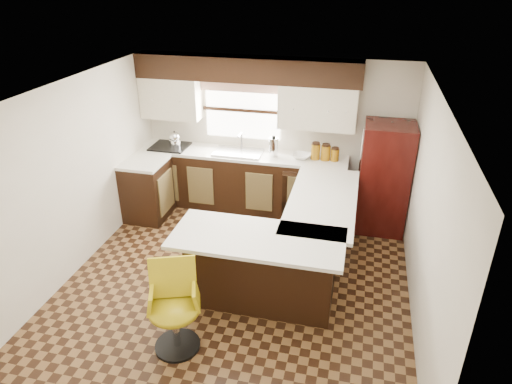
% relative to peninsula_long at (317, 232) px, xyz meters
% --- Properties ---
extents(floor, '(4.40, 4.40, 0.00)m').
position_rel_peninsula_long_xyz_m(floor, '(-0.90, -0.62, -0.45)').
color(floor, '#49301A').
rests_on(floor, ground).
extents(ceiling, '(4.40, 4.40, 0.00)m').
position_rel_peninsula_long_xyz_m(ceiling, '(-0.90, -0.62, 1.95)').
color(ceiling, silver).
rests_on(ceiling, wall_back).
extents(wall_back, '(4.40, 0.00, 4.40)m').
position_rel_peninsula_long_xyz_m(wall_back, '(-0.90, 1.58, 0.75)').
color(wall_back, beige).
rests_on(wall_back, floor).
extents(wall_front, '(4.40, 0.00, 4.40)m').
position_rel_peninsula_long_xyz_m(wall_front, '(-0.90, -2.83, 0.75)').
color(wall_front, beige).
rests_on(wall_front, floor).
extents(wall_left, '(0.00, 4.40, 4.40)m').
position_rel_peninsula_long_xyz_m(wall_left, '(-3.00, -0.62, 0.75)').
color(wall_left, beige).
rests_on(wall_left, floor).
extents(wall_right, '(0.00, 4.40, 4.40)m').
position_rel_peninsula_long_xyz_m(wall_right, '(1.20, -0.62, 0.75)').
color(wall_right, beige).
rests_on(wall_right, floor).
extents(base_cab_back, '(3.30, 0.60, 0.90)m').
position_rel_peninsula_long_xyz_m(base_cab_back, '(-1.35, 1.28, 0.00)').
color(base_cab_back, black).
rests_on(base_cab_back, floor).
extents(base_cab_left, '(0.60, 0.70, 0.90)m').
position_rel_peninsula_long_xyz_m(base_cab_left, '(-2.70, 0.62, 0.00)').
color(base_cab_left, black).
rests_on(base_cab_left, floor).
extents(counter_back, '(3.30, 0.60, 0.04)m').
position_rel_peninsula_long_xyz_m(counter_back, '(-1.35, 1.28, 0.47)').
color(counter_back, silver).
rests_on(counter_back, base_cab_back).
extents(counter_left, '(0.60, 0.70, 0.04)m').
position_rel_peninsula_long_xyz_m(counter_left, '(-2.70, 0.62, 0.47)').
color(counter_left, silver).
rests_on(counter_left, base_cab_left).
extents(soffit, '(3.40, 0.35, 0.36)m').
position_rel_peninsula_long_xyz_m(soffit, '(-1.30, 1.40, 1.77)').
color(soffit, black).
rests_on(soffit, wall_back).
extents(upper_cab_left, '(0.94, 0.35, 0.64)m').
position_rel_peninsula_long_xyz_m(upper_cab_left, '(-2.52, 1.40, 1.27)').
color(upper_cab_left, beige).
rests_on(upper_cab_left, wall_back).
extents(upper_cab_right, '(1.14, 0.35, 0.64)m').
position_rel_peninsula_long_xyz_m(upper_cab_right, '(-0.22, 1.40, 1.27)').
color(upper_cab_right, beige).
rests_on(upper_cab_right, wall_back).
extents(window_pane, '(1.20, 0.02, 0.90)m').
position_rel_peninsula_long_xyz_m(window_pane, '(-1.40, 1.56, 1.10)').
color(window_pane, white).
rests_on(window_pane, wall_back).
extents(valance, '(1.30, 0.06, 0.18)m').
position_rel_peninsula_long_xyz_m(valance, '(-1.40, 1.52, 1.49)').
color(valance, '#D19B93').
rests_on(valance, wall_back).
extents(sink, '(0.75, 0.45, 0.03)m').
position_rel_peninsula_long_xyz_m(sink, '(-1.40, 1.25, 0.51)').
color(sink, '#B2B2B7').
rests_on(sink, counter_back).
extents(dishwasher, '(0.58, 0.03, 0.78)m').
position_rel_peninsula_long_xyz_m(dishwasher, '(-0.35, 0.99, -0.02)').
color(dishwasher, black).
rests_on(dishwasher, floor).
extents(cooktop, '(0.58, 0.50, 0.02)m').
position_rel_peninsula_long_xyz_m(cooktop, '(-2.55, 1.25, 0.51)').
color(cooktop, black).
rests_on(cooktop, counter_back).
extents(peninsula_long, '(0.60, 1.95, 0.90)m').
position_rel_peninsula_long_xyz_m(peninsula_long, '(0.00, 0.00, 0.00)').
color(peninsula_long, black).
rests_on(peninsula_long, floor).
extents(peninsula_return, '(1.65, 0.60, 0.90)m').
position_rel_peninsula_long_xyz_m(peninsula_return, '(-0.53, -0.97, 0.00)').
color(peninsula_return, black).
rests_on(peninsula_return, floor).
extents(counter_pen_long, '(0.84, 1.95, 0.04)m').
position_rel_peninsula_long_xyz_m(counter_pen_long, '(0.05, 0.00, 0.47)').
color(counter_pen_long, silver).
rests_on(counter_pen_long, peninsula_long).
extents(counter_pen_return, '(1.89, 0.84, 0.04)m').
position_rel_peninsula_long_xyz_m(counter_pen_return, '(-0.55, -1.06, 0.47)').
color(counter_pen_return, silver).
rests_on(counter_pen_return, peninsula_return).
extents(refrigerator, '(0.70, 0.67, 1.63)m').
position_rel_peninsula_long_xyz_m(refrigerator, '(0.83, 1.12, 0.36)').
color(refrigerator, '#330A08').
rests_on(refrigerator, floor).
extents(bar_chair, '(0.66, 0.66, 0.97)m').
position_rel_peninsula_long_xyz_m(bar_chair, '(-1.21, -1.89, 0.03)').
color(bar_chair, '#B7A00F').
rests_on(bar_chair, floor).
extents(kettle, '(0.19, 0.19, 0.26)m').
position_rel_peninsula_long_xyz_m(kettle, '(-2.45, 1.26, 0.65)').
color(kettle, silver).
rests_on(kettle, cooktop).
extents(percolator, '(0.14, 0.14, 0.29)m').
position_rel_peninsula_long_xyz_m(percolator, '(-0.84, 1.28, 0.64)').
color(percolator, silver).
rests_on(percolator, counter_back).
extents(mixing_bowl, '(0.32, 0.32, 0.07)m').
position_rel_peninsula_long_xyz_m(mixing_bowl, '(-0.41, 1.28, 0.53)').
color(mixing_bowl, white).
rests_on(mixing_bowl, counter_back).
extents(canister_large, '(0.14, 0.14, 0.24)m').
position_rel_peninsula_long_xyz_m(canister_large, '(-0.20, 1.30, 0.61)').
color(canister_large, '#8A5A0A').
rests_on(canister_large, counter_back).
extents(canister_med, '(0.14, 0.14, 0.22)m').
position_rel_peninsula_long_xyz_m(canister_med, '(-0.05, 1.30, 0.61)').
color(canister_med, '#8A5A0A').
rests_on(canister_med, counter_back).
extents(canister_small, '(0.12, 0.12, 0.18)m').
position_rel_peninsula_long_xyz_m(canister_small, '(0.09, 1.30, 0.59)').
color(canister_small, '#8A5A0A').
rests_on(canister_small, counter_back).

